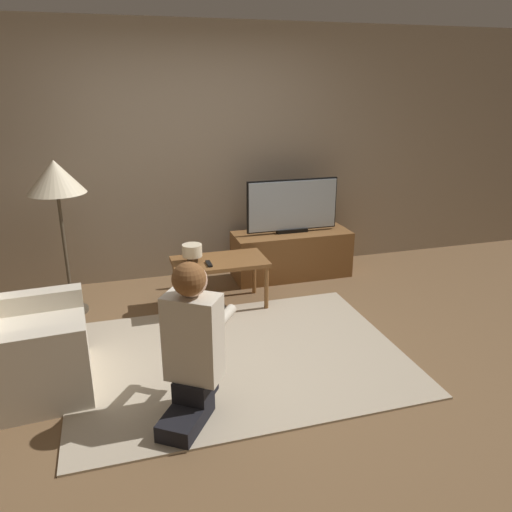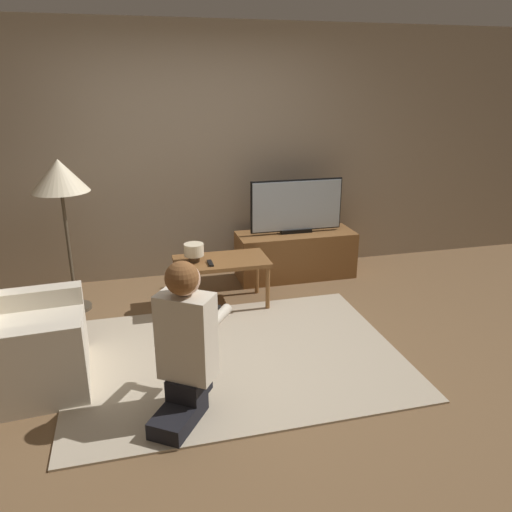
{
  "view_description": "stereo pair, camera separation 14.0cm",
  "coord_description": "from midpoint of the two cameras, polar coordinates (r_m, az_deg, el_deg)",
  "views": [
    {
      "loc": [
        -0.83,
        -3.28,
        2.03
      ],
      "look_at": [
        0.28,
        0.48,
        0.65
      ],
      "focal_mm": 35.0,
      "sensor_mm": 36.0,
      "label": 1
    },
    {
      "loc": [
        -0.69,
        -3.32,
        2.03
      ],
      "look_at": [
        0.28,
        0.48,
        0.65
      ],
      "focal_mm": 35.0,
      "sensor_mm": 36.0,
      "label": 2
    }
  ],
  "objects": [
    {
      "name": "ground_plane",
      "position": [
        3.95,
        -3.04,
        -11.59
      ],
      "size": [
        10.0,
        10.0,
        0.0
      ],
      "primitive_type": "plane",
      "color": "brown"
    },
    {
      "name": "wall_back",
      "position": [
        5.33,
        -8.26,
        11.34
      ],
      "size": [
        10.0,
        0.06,
        2.6
      ],
      "color": "tan",
      "rests_on": "ground_plane"
    },
    {
      "name": "rug",
      "position": [
        3.94,
        -3.04,
        -11.49
      ],
      "size": [
        2.51,
        1.84,
        0.02
      ],
      "color": "#BCAD93",
      "rests_on": "ground_plane"
    },
    {
      "name": "tv_stand",
      "position": [
        5.43,
        3.32,
        0.21
      ],
      "size": [
        1.26,
        0.46,
        0.5
      ],
      "color": "brown",
      "rests_on": "ground_plane"
    },
    {
      "name": "tv",
      "position": [
        5.28,
        3.43,
        5.74
      ],
      "size": [
        0.99,
        0.08,
        0.57
      ],
      "color": "black",
      "rests_on": "tv_stand"
    },
    {
      "name": "coffee_table",
      "position": [
        4.65,
        -5.04,
        -1.07
      ],
      "size": [
        0.87,
        0.49,
        0.46
      ],
      "color": "brown",
      "rests_on": "ground_plane"
    },
    {
      "name": "floor_lamp",
      "position": [
        4.63,
        -22.7,
        7.75
      ],
      "size": [
        0.49,
        0.49,
        1.4
      ],
      "color": "#4C4233",
      "rests_on": "ground_plane"
    },
    {
      "name": "armchair",
      "position": [
        3.81,
        -25.77,
        -9.81
      ],
      "size": [
        0.78,
        0.87,
        0.86
      ],
      "rotation": [
        0.0,
        0.0,
        1.64
      ],
      "color": "beige",
      "rests_on": "ground_plane"
    },
    {
      "name": "person_kneeling",
      "position": [
        3.12,
        -8.56,
        -9.47
      ],
      "size": [
        0.63,
        0.77,
        1.03
      ],
      "rotation": [
        0.0,
        0.0,
        2.55
      ],
      "color": "black",
      "rests_on": "rug"
    },
    {
      "name": "table_lamp",
      "position": [
        4.56,
        -8.18,
        0.49
      ],
      "size": [
        0.18,
        0.18,
        0.17
      ],
      "color": "#4C3823",
      "rests_on": "coffee_table"
    },
    {
      "name": "remote",
      "position": [
        4.51,
        -6.29,
        -0.89
      ],
      "size": [
        0.04,
        0.15,
        0.02
      ],
      "color": "black",
      "rests_on": "coffee_table"
    }
  ]
}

